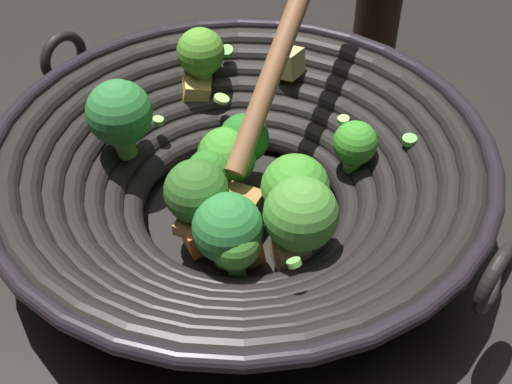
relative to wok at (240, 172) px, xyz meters
The scene contains 3 objects.
ground_plane 0.06m from the wok, 61.48° to the right, with size 4.00×4.00×0.00m, color black.
wok is the anchor object (origin of this frame).
soy_sauce_bottle 0.31m from the wok, 13.86° to the left, with size 0.05×0.05×0.19m.
Camera 1 is at (-0.31, -0.31, 0.44)m, focal length 47.81 mm.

